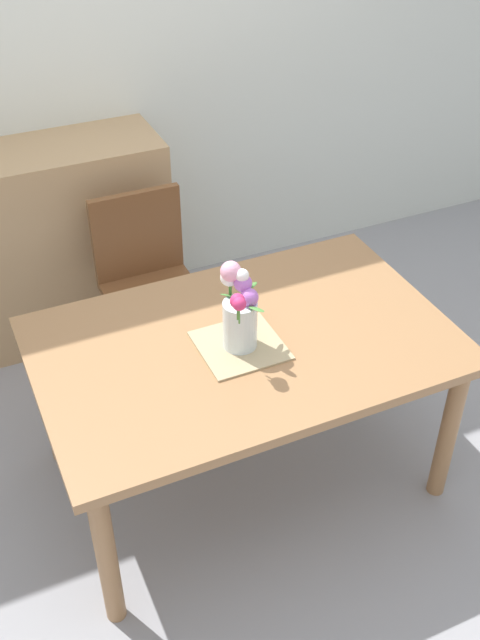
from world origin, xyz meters
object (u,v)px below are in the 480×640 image
object	(u,v)px
chair_far	(148,277)
dresser	(25,250)
dining_table	(244,358)
flower_vase	(239,309)

from	to	relation	value
chair_far	dresser	world-z (taller)	dresser
dining_table	flower_vase	bearing A→B (deg)	-149.30
dining_table	dresser	bearing A→B (deg)	113.23
chair_far	flower_vase	world-z (taller)	flower_vase
chair_far	dining_table	bearing A→B (deg)	97.34
flower_vase	dresser	bearing A→B (deg)	111.89
dining_table	flower_vase	xyz separation A→B (m)	(-0.03, -0.02, 0.25)
dining_table	chair_far	world-z (taller)	chair_far
flower_vase	dining_table	bearing A→B (deg)	30.70
chair_far	flower_vase	bearing A→B (deg)	95.23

